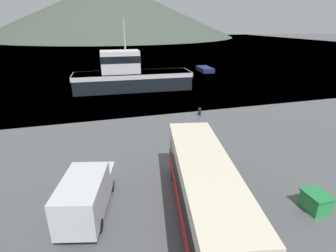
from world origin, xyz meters
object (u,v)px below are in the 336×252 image
(tour_bus, at_px, (204,188))
(delivery_van, at_px, (86,193))
(fishing_boat, at_px, (130,76))
(storage_bin, at_px, (316,201))
(small_boat, at_px, (205,69))

(tour_bus, bearing_deg, delivery_van, 171.65)
(tour_bus, distance_m, fishing_boat, 29.26)
(delivery_van, distance_m, storage_bin, 12.41)
(delivery_van, distance_m, small_boat, 45.56)
(tour_bus, xyz_separation_m, fishing_boat, (0.64, 29.25, 0.26))
(delivery_van, distance_m, fishing_boat, 27.94)
(storage_bin, distance_m, small_boat, 43.68)
(tour_bus, height_order, fishing_boat, fishing_boat)
(tour_bus, bearing_deg, storage_bin, 1.15)
(small_boat, bearing_deg, delivery_van, -116.57)
(fishing_boat, distance_m, small_boat, 21.00)
(tour_bus, height_order, delivery_van, tour_bus)
(tour_bus, xyz_separation_m, storage_bin, (6.19, -1.12, -1.34))
(tour_bus, distance_m, storage_bin, 6.43)
(delivery_van, height_order, storage_bin, delivery_van)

